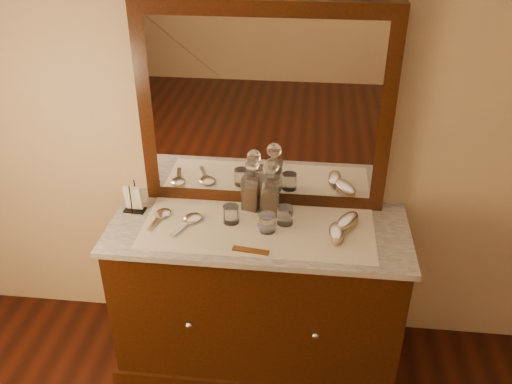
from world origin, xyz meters
TOP-DOWN VIEW (x-y plane):
  - dresser_cabinet at (0.00, 1.96)m, footprint 1.40×0.55m
  - dresser_plinth at (0.00, 1.96)m, footprint 1.46×0.59m
  - knob_left at (-0.30, 1.67)m, footprint 0.04×0.04m
  - knob_right at (0.30, 1.67)m, footprint 0.04×0.04m
  - marble_top at (0.00, 1.96)m, footprint 1.44×0.59m
  - mirror_frame at (0.00, 2.20)m, footprint 1.20×0.08m
  - mirror_glass at (0.00, 2.17)m, footprint 1.06×0.01m
  - lace_runner at (0.00, 1.94)m, footprint 1.10×0.45m
  - pin_dish at (0.03, 1.94)m, footprint 0.07×0.07m
  - comb at (-0.01, 1.75)m, footprint 0.17×0.05m
  - napkin_rack at (-0.63, 2.03)m, footprint 0.11×0.07m
  - decanter_left at (-0.05, 2.12)m, footprint 0.10×0.10m
  - decanter_right at (0.05, 2.07)m, footprint 0.10×0.10m
  - brush_near at (0.37, 1.90)m, footprint 0.08×0.16m
  - brush_far at (0.42, 2.00)m, footprint 0.15×0.19m
  - hand_mirror_outer at (-0.48, 1.98)m, footprint 0.10×0.21m
  - hand_mirror_inner at (-0.33, 1.95)m, footprint 0.14×0.23m
  - tumblers at (0.01, 1.96)m, footprint 0.34×0.15m

SIDE VIEW (x-z plane):
  - dresser_plinth at x=0.00m, z-range 0.00..0.08m
  - dresser_cabinet at x=0.00m, z-range 0.00..0.82m
  - knob_left at x=-0.30m, z-range 0.43..0.47m
  - knob_right at x=0.30m, z-range 0.43..0.47m
  - marble_top at x=0.00m, z-range 0.82..0.85m
  - lace_runner at x=0.00m, z-range 0.85..0.85m
  - comb at x=-0.01m, z-range 0.85..0.86m
  - pin_dish at x=0.03m, z-range 0.85..0.87m
  - hand_mirror_outer at x=-0.48m, z-range 0.85..0.87m
  - hand_mirror_inner at x=-0.33m, z-range 0.85..0.87m
  - brush_near at x=0.37m, z-range 0.85..0.90m
  - brush_far at x=0.42m, z-range 0.85..0.90m
  - tumblers at x=0.01m, z-range 0.85..0.94m
  - napkin_rack at x=-0.63m, z-range 0.83..0.99m
  - decanter_left at x=-0.05m, z-range 0.82..1.10m
  - decanter_right at x=0.05m, z-range 0.82..1.12m
  - mirror_frame at x=0.00m, z-range 0.85..1.85m
  - mirror_glass at x=0.00m, z-range 0.92..1.78m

